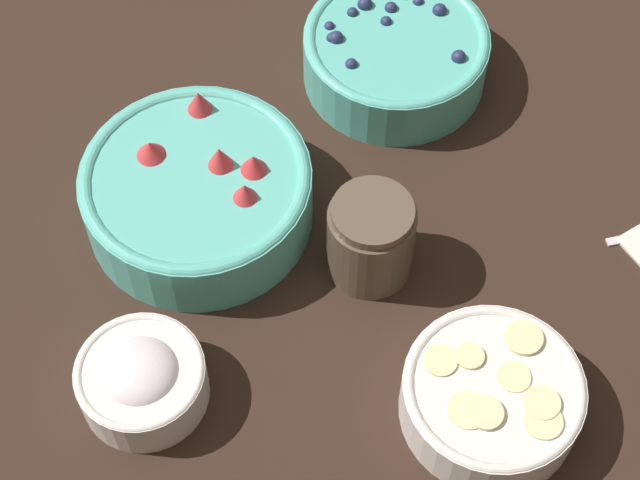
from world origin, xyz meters
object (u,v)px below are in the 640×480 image
object	(u,v)px
jar_chocolate	(369,242)
bowl_blueberries	(395,52)
bowl_strawberries	(198,191)
bowl_bananas	(492,396)
bowl_cream	(142,379)

from	to	relation	value
jar_chocolate	bowl_blueberries	bearing A→B (deg)	-67.88
bowl_strawberries	jar_chocolate	world-z (taller)	jar_chocolate
bowl_bananas	jar_chocolate	xyz separation A→B (m)	(0.16, -0.07, 0.01)
bowl_cream	jar_chocolate	distance (m)	0.23
bowl_blueberries	bowl_cream	world-z (taller)	bowl_blueberries
bowl_bananas	bowl_cream	distance (m)	0.29
bowl_strawberries	bowl_cream	xyz separation A→B (m)	(-0.06, 0.18, -0.01)
bowl_strawberries	bowl_bananas	xyz separation A→B (m)	(-0.32, 0.05, -0.01)
bowl_strawberries	bowl_bananas	bearing A→B (deg)	171.86
bowl_strawberries	bowl_blueberries	distance (m)	0.26
bowl_strawberries	bowl_blueberries	bearing A→B (deg)	-107.24
bowl_strawberries	jar_chocolate	xyz separation A→B (m)	(-0.16, -0.03, 0.00)
bowl_strawberries	bowl_blueberries	world-z (taller)	bowl_strawberries
bowl_blueberries	jar_chocolate	world-z (taller)	jar_chocolate
bowl_bananas	bowl_strawberries	bearing A→B (deg)	-8.14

